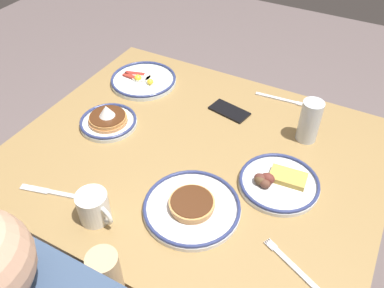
# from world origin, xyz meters

# --- Properties ---
(ground_plane) EXTENTS (6.00, 6.00, 0.00)m
(ground_plane) POSITION_xyz_m (0.00, 0.00, 0.00)
(ground_plane) COLOR #685A59
(dining_table) EXTENTS (1.18, 0.97, 0.74)m
(dining_table) POSITION_xyz_m (0.00, 0.00, 0.66)
(dining_table) COLOR #987847
(dining_table) RESTS_ON ground_plane
(plate_near_main) EXTENTS (0.20, 0.20, 0.08)m
(plate_near_main) POSITION_xyz_m (0.34, 0.02, 0.76)
(plate_near_main) COLOR silver
(plate_near_main) RESTS_ON dining_table
(plate_center_pancakes) EXTENTS (0.26, 0.26, 0.04)m
(plate_center_pancakes) POSITION_xyz_m (0.38, -0.27, 0.75)
(plate_center_pancakes) COLOR white
(plate_center_pancakes) RESTS_ON dining_table
(plate_far_companion) EXTENTS (0.24, 0.24, 0.05)m
(plate_far_companion) POSITION_xyz_m (-0.28, 0.01, 0.76)
(plate_far_companion) COLOR white
(plate_far_companion) RESTS_ON dining_table
(plate_far_side) EXTENTS (0.28, 0.28, 0.04)m
(plate_far_side) POSITION_xyz_m (-0.10, 0.21, 0.76)
(plate_far_side) COLOR white
(plate_far_side) RESTS_ON dining_table
(coffee_mug) EXTENTS (0.12, 0.09, 0.09)m
(coffee_mug) POSITION_xyz_m (0.12, 0.36, 0.79)
(coffee_mug) COLOR white
(coffee_mug) RESTS_ON dining_table
(drinking_glass) EXTENTS (0.07, 0.07, 0.15)m
(drinking_glass) POSITION_xyz_m (-0.30, -0.24, 0.81)
(drinking_glass) COLOR silver
(drinking_glass) RESTS_ON dining_table
(cell_phone) EXTENTS (0.16, 0.10, 0.01)m
(cell_phone) POSITION_xyz_m (-0.01, -0.25, 0.75)
(cell_phone) COLOR black
(cell_phone) RESTS_ON dining_table
(fork_near) EXTENTS (0.19, 0.03, 0.01)m
(fork_near) POSITION_xyz_m (-0.15, -0.41, 0.75)
(fork_near) COLOR silver
(fork_near) RESTS_ON dining_table
(fork_far) EXTENTS (0.19, 0.10, 0.01)m
(fork_far) POSITION_xyz_m (-0.41, 0.25, 0.75)
(fork_far) COLOR silver
(fork_far) RESTS_ON dining_table
(butter_knife) EXTENTS (0.23, 0.08, 0.01)m
(butter_knife) POSITION_xyz_m (0.28, 0.35, 0.75)
(butter_knife) COLOR silver
(butter_knife) RESTS_ON dining_table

